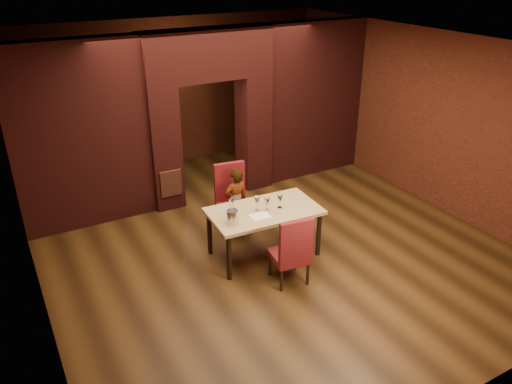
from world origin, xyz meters
TOP-DOWN VIEW (x-y plane):
  - floor at (0.00, 0.00)m, footprint 8.00×8.00m
  - ceiling at (0.00, 0.00)m, footprint 7.00×8.00m
  - wall_back at (0.00, 4.00)m, footprint 7.00×0.04m
  - wall_front at (0.00, -4.00)m, footprint 7.00×0.04m
  - wall_left at (-3.50, 0.00)m, footprint 0.04×8.00m
  - wall_right at (3.50, 0.00)m, footprint 0.04×8.00m
  - pillar_left at (-0.95, 2.00)m, footprint 0.55×0.55m
  - pillar_right at (0.95, 2.00)m, footprint 0.55×0.55m
  - lintel at (0.00, 2.00)m, footprint 2.45×0.55m
  - wing_wall_left at (-2.36, 2.00)m, footprint 2.28×0.35m
  - wing_wall_right at (2.36, 2.00)m, footprint 2.28×0.35m
  - vent_panel at (-0.95, 1.71)m, footprint 0.40×0.03m
  - rear_door at (-0.40, 3.94)m, footprint 0.90×0.08m
  - rear_door_frame at (-0.40, 3.90)m, footprint 1.02×0.04m
  - dining_table at (-0.21, -0.45)m, footprint 1.76×1.06m
  - chair_far at (-0.28, 0.48)m, footprint 0.61×0.61m
  - chair_near at (-0.25, -1.24)m, footprint 0.56×0.56m
  - person_seated at (-0.28, 0.39)m, footprint 0.44×0.30m
  - wine_glass_a at (-0.32, -0.40)m, footprint 0.09×0.09m
  - wine_glass_b at (-0.18, -0.47)m, footprint 0.08×0.08m
  - wine_glass_c at (0.03, -0.50)m, footprint 0.09×0.09m
  - tasting_sheet at (-0.37, -0.60)m, footprint 0.31×0.25m
  - wine_bucket at (-0.84, -0.60)m, footprint 0.17×0.17m
  - water_bottle at (-0.74, -0.38)m, footprint 0.07×0.07m
  - potted_plant at (0.69, 0.58)m, footprint 0.47×0.44m

SIDE VIEW (x-z plane):
  - floor at x=0.00m, z-range 0.00..0.00m
  - potted_plant at x=0.69m, z-range 0.00..0.44m
  - dining_table at x=-0.21m, z-range 0.00..0.80m
  - chair_near at x=-0.25m, z-range 0.00..1.10m
  - vent_panel at x=-0.95m, z-range 0.30..0.80m
  - person_seated at x=-0.28m, z-range 0.00..1.17m
  - chair_far at x=-0.28m, z-range 0.00..1.18m
  - tasting_sheet at x=-0.37m, z-range 0.80..0.81m
  - wine_glass_b at x=-0.18m, z-range 0.80..1.01m
  - wine_bucket at x=-0.84m, z-range 0.80..1.01m
  - wine_glass_c at x=0.03m, z-range 0.80..1.01m
  - wine_glass_a at x=-0.32m, z-range 0.80..1.03m
  - water_bottle at x=-0.74m, z-range 0.80..1.12m
  - rear_door at x=-0.40m, z-range 0.00..2.10m
  - rear_door_frame at x=-0.40m, z-range -0.06..2.16m
  - pillar_left at x=-0.95m, z-range 0.00..2.30m
  - pillar_right at x=0.95m, z-range 0.00..2.30m
  - wall_back at x=0.00m, z-range 0.00..3.20m
  - wall_front at x=0.00m, z-range 0.00..3.20m
  - wall_left at x=-3.50m, z-range 0.00..3.20m
  - wall_right at x=3.50m, z-range 0.00..3.20m
  - wing_wall_left at x=-2.36m, z-range 0.00..3.20m
  - wing_wall_right at x=2.36m, z-range 0.00..3.20m
  - lintel at x=0.00m, z-range 2.30..3.20m
  - ceiling at x=0.00m, z-range 3.18..3.22m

